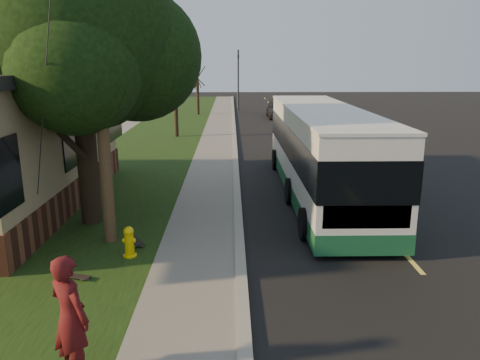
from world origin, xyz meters
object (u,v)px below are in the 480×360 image
skateboard_main (135,240)px  bare_tree_far (198,91)px  fire_hydrant (129,242)px  leafy_tree (80,36)px  skateboarder (70,318)px  dumpster (5,175)px  bare_tree_near (176,102)px  utility_pole (97,57)px  traffic_signal (238,76)px  skateboard_spare (73,276)px  transit_bus (322,150)px  distant_car (278,109)px

skateboard_main → bare_tree_far: bearing=90.7°
fire_hydrant → bare_tree_far: (-0.40, 30.00, 1.57)m
leafy_tree → fire_hydrant: bearing=-59.3°
skateboarder → dumpster: skateboarder is taller
bare_tree_near → bare_tree_far: 12.01m
utility_pole → traffic_signal: size_ratio=1.65×
dumpster → skateboard_main: bearing=-42.4°
traffic_signal → dumpster: bearing=-107.2°
bare_tree_near → skateboard_spare: bearing=-90.2°
utility_pole → transit_bus: size_ratio=0.81×
fire_hydrant → bare_tree_far: 30.04m
bare_tree_near → bare_tree_far: (0.50, 12.00, -0.15)m
fire_hydrant → bare_tree_near: bare_tree_near is taller
skateboard_main → skateboard_spare: bearing=-114.5°
distant_car → skateboard_main: bearing=-103.5°
distant_car → leafy_tree: bearing=-107.6°
fire_hydrant → skateboard_main: bearing=93.6°
skateboarder → skateboard_spare: 3.46m
dumpster → traffic_signal: bearing=72.8°
leafy_tree → skateboard_main: size_ratio=8.83×
skateboard_main → skateboard_spare: (-0.91, -1.99, -0.01)m
utility_pole → bare_tree_far: utility_pole is taller
leafy_tree → bare_tree_near: (0.67, 15.35, -3.02)m
fire_hydrant → traffic_signal: 34.25m
bare_tree_near → skateboarder: size_ratio=2.27×
skateboard_spare → bare_tree_near: bearing=89.8°
leafy_tree → distant_car: bearing=72.7°
utility_pole → bare_tree_near: 17.19m
bare_tree_far → dumpster: (-5.20, -24.09, -1.38)m
skateboard_spare → distant_car: distant_car is taller
bare_tree_far → transit_bus: size_ratio=0.36×
utility_pole → transit_bus: bearing=34.5°
bare_tree_near → transit_bus: (6.37, -12.77, -0.54)m
skateboarder → skateboard_spare: size_ratio=2.43×
skateboarder → transit_bus: bearing=-84.1°
fire_hydrant → skateboarder: skateboarder is taller
leafy_tree → bare_tree_far: leafy_tree is taller
transit_bus → skateboard_spare: (-6.43, -6.38, -1.49)m
bare_tree_far → skateboarder: (0.50, -34.32, -0.98)m
distant_car → skateboarder: bearing=-101.2°
leafy_tree → distant_car: 26.79m
traffic_signal → dumpster: (-8.70, -28.09, -2.54)m
transit_bus → dumpster: size_ratio=7.86×
traffic_signal → bare_tree_far: bearing=-131.2°
bare_tree_near → skateboarder: (1.00, -22.32, -1.13)m
bare_tree_far → skateboard_main: (0.35, -29.16, -1.87)m
skateboard_main → distant_car: (6.32, 27.05, 0.62)m
fire_hydrant → skateboarder: size_ratio=0.39×
transit_bus → skateboard_main: size_ratio=12.65×
traffic_signal → skateboard_main: traffic_signal is taller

